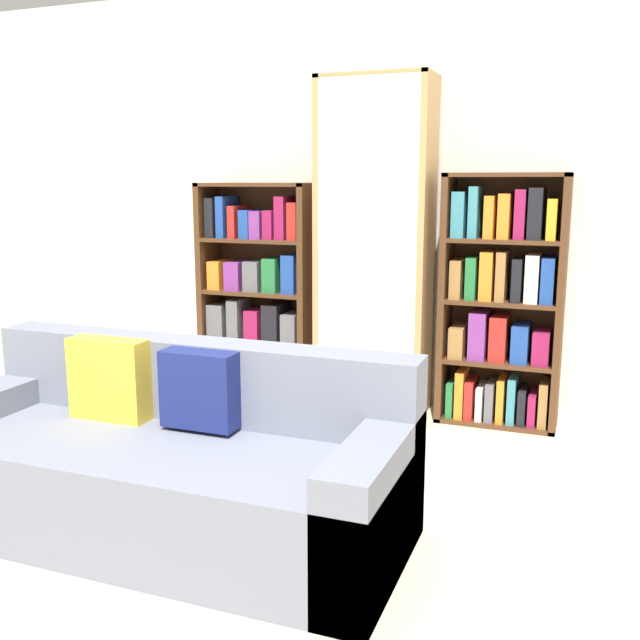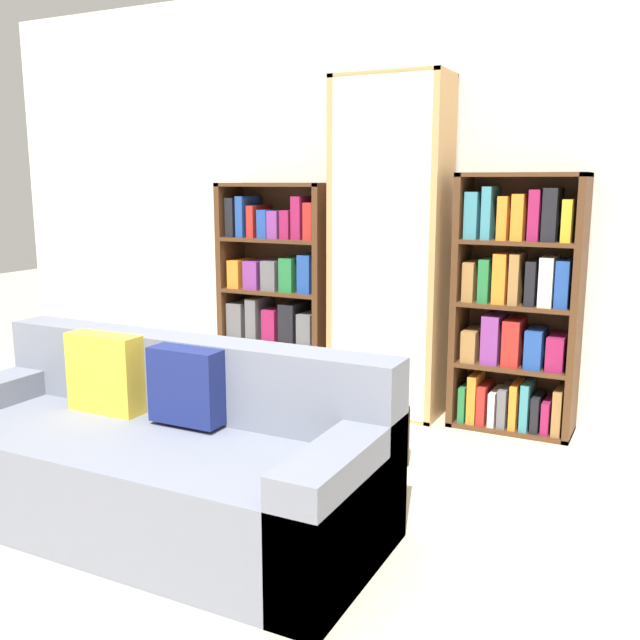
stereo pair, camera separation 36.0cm
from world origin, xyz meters
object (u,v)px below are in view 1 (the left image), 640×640
Objects in this scene: bookshelf_left at (259,296)px; bookshelf_right at (502,304)px; couch at (168,466)px; display_cabinet at (375,251)px; wine_bottle at (401,431)px.

bookshelf_right is at bearing -0.03° from bookshelf_left.
display_cabinet reaches higher than couch.
bookshelf_left is 0.96× the size of bookshelf_right.
wine_bottle is at bearing -64.24° from display_cabinet.
bookshelf_right is at bearing 59.44° from couch.
wine_bottle is at bearing -115.14° from bookshelf_right.
display_cabinet is 1.25m from wine_bottle.
bookshelf_right reaches higher than couch.
display_cabinet is at bearing -178.87° from bookshelf_right.
wine_bottle is (0.39, -0.82, -0.85)m from display_cabinet.
display_cabinet reaches higher than wine_bottle.
bookshelf_left is 3.56× the size of wine_bottle.
display_cabinet is 5.13× the size of wine_bottle.
wine_bottle is (-0.39, -0.83, -0.56)m from bookshelf_right.
couch is at bearing -124.41° from wine_bottle.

